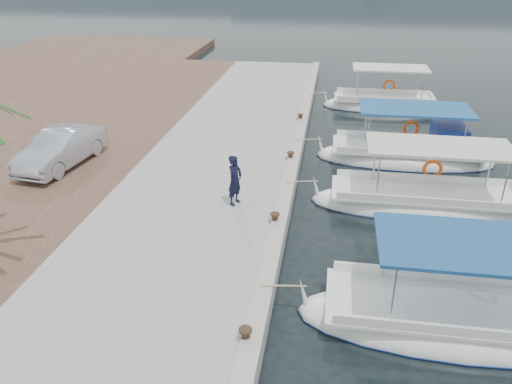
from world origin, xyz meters
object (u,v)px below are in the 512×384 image
fishing_caique_b (456,323)px  parked_car (61,148)px  fishing_caique_c (424,205)px  fishing_caique_d (407,156)px  fisherman (235,180)px  fishing_caique_e (383,106)px

fishing_caique_b → parked_car: fishing_caique_b is taller
fishing_caique_c → fishing_caique_d: size_ratio=1.06×
parked_car → fishing_caique_b: bearing=-19.1°
fishing_caique_b → fishing_caique_c: 5.92m
fisherman → parked_car: (-6.95, 2.11, -0.14)m
fishing_caique_b → fishing_caique_d: same height
fishing_caique_c → fishing_caique_e: bearing=92.4°
fisherman → parked_car: 7.27m
fishing_caique_c → parked_car: 13.09m
fishing_caique_e → fishing_caique_c: bearing=-87.6°
fisherman → parked_car: size_ratio=0.40×
parked_car → fishing_caique_d: bearing=23.4°
fishing_caique_b → parked_car: size_ratio=1.77×
fishing_caique_d → fishing_caique_e: (-0.40, 7.58, -0.07)m
fishing_caique_b → fishing_caique_d: bearing=89.7°
fishing_caique_e → parked_car: (-12.55, -11.29, 1.05)m
parked_car → fishing_caique_c: bearing=5.2°
fishing_caique_e → parked_car: bearing=-138.0°
fisherman → fishing_caique_e: bearing=-0.9°
fishing_caique_c → fishing_caique_d: 4.24m
fisherman → fishing_caique_d: bearing=-24.1°
fishing_caique_e → fishing_caique_b: bearing=-88.9°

